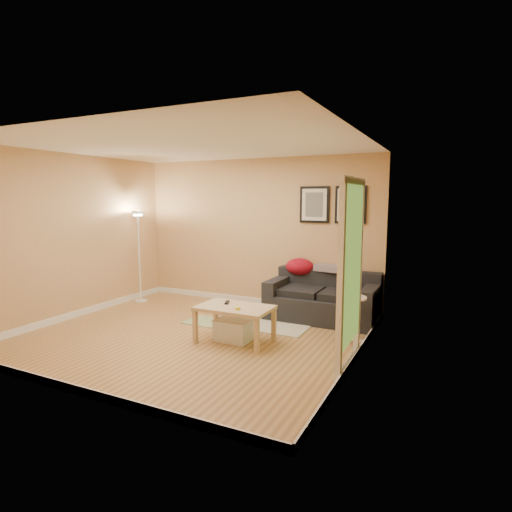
# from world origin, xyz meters

# --- Properties ---
(floor) EXTENTS (4.50, 4.50, 0.00)m
(floor) POSITION_xyz_m (0.00, 0.00, 0.00)
(floor) COLOR tan
(floor) RESTS_ON ground
(ceiling) EXTENTS (4.50, 4.50, 0.00)m
(ceiling) POSITION_xyz_m (0.00, 0.00, 2.60)
(ceiling) COLOR white
(ceiling) RESTS_ON wall_back
(wall_back) EXTENTS (4.50, 0.00, 4.50)m
(wall_back) POSITION_xyz_m (0.00, 2.00, 1.30)
(wall_back) COLOR tan
(wall_back) RESTS_ON ground
(wall_front) EXTENTS (4.50, 0.00, 4.50)m
(wall_front) POSITION_xyz_m (0.00, -2.00, 1.30)
(wall_front) COLOR tan
(wall_front) RESTS_ON ground
(wall_left) EXTENTS (0.00, 4.00, 4.00)m
(wall_left) POSITION_xyz_m (-2.25, 0.00, 1.30)
(wall_left) COLOR tan
(wall_left) RESTS_ON ground
(wall_right) EXTENTS (0.00, 4.00, 4.00)m
(wall_right) POSITION_xyz_m (2.25, 0.00, 1.30)
(wall_right) COLOR tan
(wall_right) RESTS_ON ground
(baseboard_back) EXTENTS (4.50, 0.02, 0.10)m
(baseboard_back) POSITION_xyz_m (0.00, 1.99, 0.05)
(baseboard_back) COLOR white
(baseboard_back) RESTS_ON ground
(baseboard_front) EXTENTS (4.50, 0.02, 0.10)m
(baseboard_front) POSITION_xyz_m (0.00, -1.99, 0.05)
(baseboard_front) COLOR white
(baseboard_front) RESTS_ON ground
(baseboard_left) EXTENTS (0.02, 4.00, 0.10)m
(baseboard_left) POSITION_xyz_m (-2.24, 0.00, 0.05)
(baseboard_left) COLOR white
(baseboard_left) RESTS_ON ground
(baseboard_right) EXTENTS (0.02, 4.00, 0.10)m
(baseboard_right) POSITION_xyz_m (2.24, 0.00, 0.05)
(baseboard_right) COLOR white
(baseboard_right) RESTS_ON ground
(sofa) EXTENTS (1.70, 0.90, 0.75)m
(sofa) POSITION_xyz_m (1.38, 1.53, 0.38)
(sofa) COLOR black
(sofa) RESTS_ON ground
(red_throw) EXTENTS (0.48, 0.36, 0.28)m
(red_throw) POSITION_xyz_m (0.90, 1.82, 0.77)
(red_throw) COLOR maroon
(red_throw) RESTS_ON sofa
(plaid_throw) EXTENTS (0.45, 0.32, 0.10)m
(plaid_throw) POSITION_xyz_m (1.38, 1.85, 0.78)
(plaid_throw) COLOR tan
(plaid_throw) RESTS_ON sofa
(framed_print_left) EXTENTS (0.50, 0.04, 0.60)m
(framed_print_left) POSITION_xyz_m (1.08, 1.98, 1.80)
(framed_print_left) COLOR black
(framed_print_left) RESTS_ON wall_back
(framed_print_right) EXTENTS (0.50, 0.04, 0.60)m
(framed_print_right) POSITION_xyz_m (1.68, 1.98, 1.80)
(framed_print_right) COLOR black
(framed_print_right) RESTS_ON wall_back
(area_rug) EXTENTS (1.25, 0.85, 0.01)m
(area_rug) POSITION_xyz_m (0.73, 0.94, 0.01)
(area_rug) COLOR beige
(area_rug) RESTS_ON ground
(green_runner) EXTENTS (0.70, 0.50, 0.01)m
(green_runner) POSITION_xyz_m (-0.16, 0.62, 0.01)
(green_runner) COLOR #668C4C
(green_runner) RESTS_ON ground
(coffee_table) EXTENTS (1.06, 0.73, 0.49)m
(coffee_table) POSITION_xyz_m (0.65, 0.00, 0.25)
(coffee_table) COLOR tan
(coffee_table) RESTS_ON ground
(remote_control) EXTENTS (0.11, 0.17, 0.02)m
(remote_control) POSITION_xyz_m (0.47, 0.10, 0.50)
(remote_control) COLOR black
(remote_control) RESTS_ON coffee_table
(tape_roll) EXTENTS (0.07, 0.07, 0.03)m
(tape_roll) POSITION_xyz_m (0.76, -0.12, 0.51)
(tape_roll) COLOR yellow
(tape_roll) RESTS_ON coffee_table
(storage_bin) EXTENTS (0.48, 0.35, 0.29)m
(storage_bin) POSITION_xyz_m (0.60, 0.05, 0.15)
(storage_bin) COLOR white
(storage_bin) RESTS_ON ground
(side_table) EXTENTS (0.40, 0.40, 0.61)m
(side_table) POSITION_xyz_m (2.02, 0.74, 0.30)
(side_table) COLOR white
(side_table) RESTS_ON ground
(book_stack) EXTENTS (0.18, 0.23, 0.07)m
(book_stack) POSITION_xyz_m (2.03, 0.72, 0.64)
(book_stack) COLOR teal
(book_stack) RESTS_ON side_table
(floor_lamp) EXTENTS (0.22, 0.22, 1.69)m
(floor_lamp) POSITION_xyz_m (-2.00, 1.18, 0.80)
(floor_lamp) COLOR white
(floor_lamp) RESTS_ON ground
(doorway) EXTENTS (0.12, 1.01, 2.13)m
(doorway) POSITION_xyz_m (2.20, -0.15, 1.02)
(doorway) COLOR white
(doorway) RESTS_ON ground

